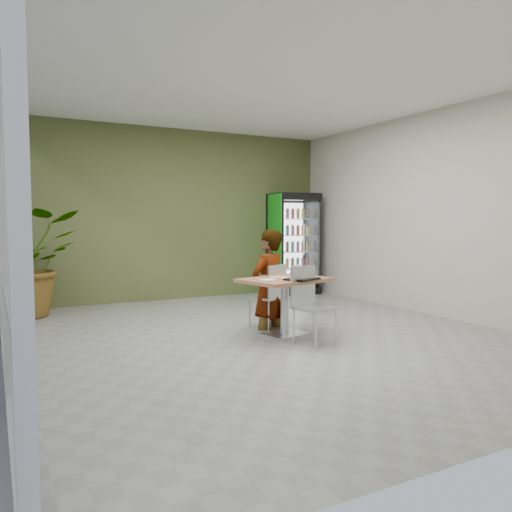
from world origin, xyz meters
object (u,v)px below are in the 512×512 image
Objects in this scene: chair_near at (309,298)px; soda_cup at (297,271)px; seated_woman at (268,290)px; chair_far at (272,291)px; dining_table at (285,295)px; potted_plant at (26,263)px; cafeteria_tray at (302,279)px; beverage_fridge at (294,244)px.

chair_near is 5.70× the size of soda_cup.
chair_near is 0.99m from seated_woman.
chair_near is at bearing 65.26° from chair_far.
soda_cup is (0.18, -0.00, 0.29)m from dining_table.
soda_cup is at bearing 62.89° from chair_near.
dining_table is 1.39× the size of chair_far.
dining_table is 0.55m from seated_woman.
soda_cup is at bearing 75.38° from chair_far.
cafeteria_tray is at bearing -48.25° from potted_plant.
chair_near is 4.52m from potted_plant.
beverage_fridge reaches higher than cafeteria_tray.
dining_table is at bearing 179.09° from soda_cup.
soda_cup is 3.82m from beverage_fridge.
potted_plant reaches higher than cafeteria_tray.
potted_plant is (-2.83, 3.02, 0.29)m from dining_table.
chair_near is at bearing -96.89° from cafeteria_tray.
seated_woman is at bearing -120.80° from beverage_fridge.
cafeteria_tray is at bearing -113.48° from beverage_fridge.
cafeteria_tray is 0.24× the size of potted_plant.
beverage_fridge is at bearing 46.69° from chair_near.
potted_plant is at bearing 116.39° from chair_near.
seated_woman is 10.18× the size of soda_cup.
potted_plant is at bearing -170.16° from beverage_fridge.
chair_near is 2.31× the size of cafeteria_tray.
soda_cup is 0.27m from cafeteria_tray.
beverage_fridge is (2.10, 3.68, 0.47)m from chair_near.
beverage_fridge is (2.11, 2.69, 0.49)m from seated_woman.
seated_woman reaches higher than chair_near.
dining_table is 0.34m from soda_cup.
potted_plant is at bearing 131.75° from cafeteria_tray.
chair_near is 4.27m from beverage_fridge.
chair_near is at bearing -103.52° from soda_cup.
seated_woman is 0.82× the size of beverage_fridge.
soda_cup is 0.40× the size of cafeteria_tray.
potted_plant reaches higher than chair_near.
beverage_fridge is at bearing 59.26° from cafeteria_tray.
potted_plant reaches higher than chair_far.
dining_table is 0.74× the size of potted_plant.
seated_woman is (0.06, 0.55, -0.01)m from dining_table.
seated_woman is at bearing -67.37° from chair_far.
cafeteria_tray reaches higher than dining_table.
potted_plant is at bearing 134.85° from soda_cup.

